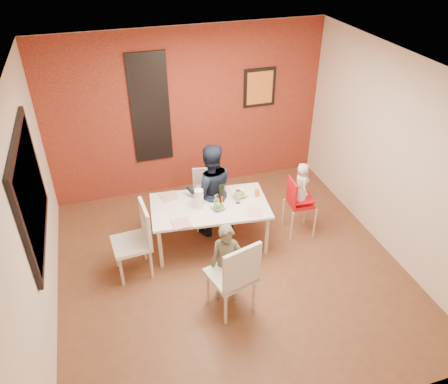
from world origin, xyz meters
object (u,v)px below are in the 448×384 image
object	(u,v)px
high_chair	(298,201)
toddler	(301,184)
child_near	(227,264)
chair_left	(137,237)
chair_far	(207,194)
chair_near	(235,274)
dining_table	(210,209)
child_far	(210,190)
paper_towel_roll	(199,199)
wine_bottle	(222,195)

from	to	relation	value
high_chair	toddler	distance (m)	0.30
child_near	chair_left	bearing A→B (deg)	159.71
high_chair	chair_far	bearing A→B (deg)	64.78
chair_near	child_near	world-z (taller)	child_near
toddler	chair_left	bearing A→B (deg)	101.01
dining_table	child_far	world-z (taller)	child_far
high_chair	child_near	bearing A→B (deg)	127.74
chair_far	paper_towel_roll	xyz separation A→B (m)	(-0.26, -0.52, 0.31)
dining_table	toddler	xyz separation A→B (m)	(1.31, -0.13, 0.25)
child_near	paper_towel_roll	size ratio (longest dim) A/B	3.92
chair_near	wine_bottle	xyz separation A→B (m)	(0.23, 1.30, 0.22)
wine_bottle	high_chair	bearing A→B (deg)	-6.10
toddler	chair_far	bearing A→B (deg)	69.15
dining_table	wine_bottle	world-z (taller)	wine_bottle
high_chair	chair_near	bearing A→B (deg)	134.84
dining_table	child_near	bearing A→B (deg)	-94.80
wine_bottle	toddler	bearing A→B (deg)	-6.12
high_chair	chair_left	bearing A→B (deg)	97.10
chair_left	wine_bottle	bearing A→B (deg)	97.93
chair_left	child_far	distance (m)	1.27
chair_left	paper_towel_roll	world-z (taller)	chair_left
wine_bottle	paper_towel_roll	world-z (taller)	wine_bottle
chair_far	paper_towel_roll	size ratio (longest dim) A/B	3.22
child_near	toddler	distance (m)	1.71
high_chair	child_far	size ratio (longest dim) A/B	0.64
dining_table	chair_far	size ratio (longest dim) A/B	1.90
wine_bottle	chair_far	bearing A→B (deg)	96.95
child_far	toddler	bearing A→B (deg)	166.34
dining_table	paper_towel_roll	xyz separation A→B (m)	(-0.15, -0.01, 0.20)
child_near	dining_table	bearing A→B (deg)	104.60
dining_table	high_chair	distance (m)	1.29
chair_near	wine_bottle	size ratio (longest dim) A/B	3.58
chair_near	dining_table	bearing A→B (deg)	-107.99
chair_far	wine_bottle	world-z (taller)	wine_bottle
wine_bottle	paper_towel_roll	size ratio (longest dim) A/B	1.07
chair_far	chair_left	world-z (taller)	chair_left
toddler	wine_bottle	xyz separation A→B (m)	(-1.14, 0.12, -0.04)
chair_far	wine_bottle	bearing A→B (deg)	-71.80
chair_left	wine_bottle	distance (m)	1.27
chair_far	paper_towel_roll	world-z (taller)	paper_towel_roll
dining_table	child_far	size ratio (longest dim) A/B	1.18
chair_left	dining_table	bearing A→B (deg)	100.44
chair_near	chair_left	size ratio (longest dim) A/B	1.04
dining_table	chair_left	distance (m)	1.08
dining_table	chair_near	xyz separation A→B (m)	(-0.06, -1.31, -0.02)
toddler	wine_bottle	size ratio (longest dim) A/B	2.12
chair_far	child_far	world-z (taller)	child_far
chair_near	child_far	bearing A→B (deg)	-110.72
chair_far	child_near	size ratio (longest dim) A/B	0.82
chair_far	toddler	size ratio (longest dim) A/B	1.42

